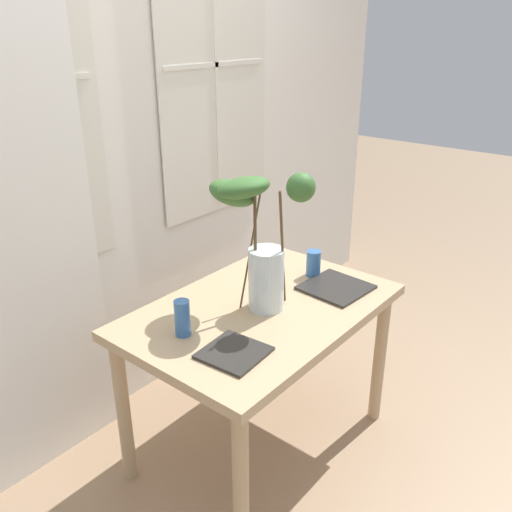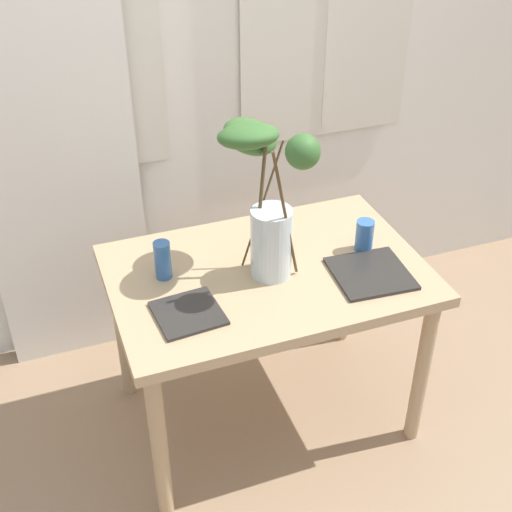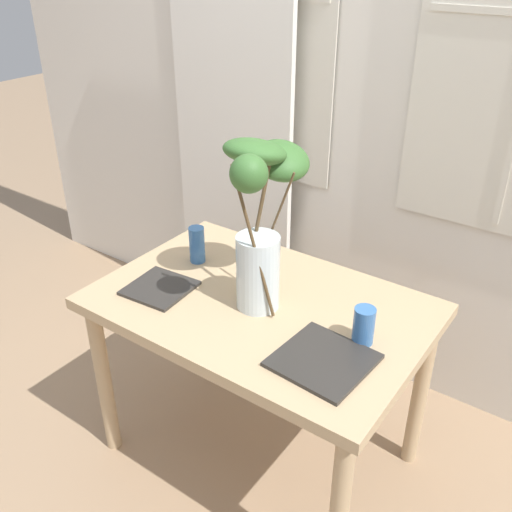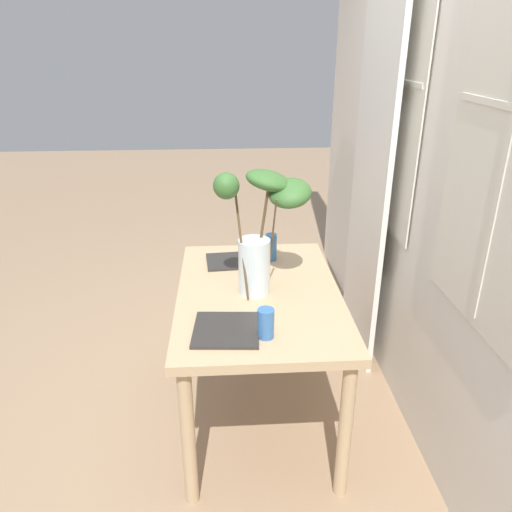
{
  "view_description": "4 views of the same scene",
  "coord_description": "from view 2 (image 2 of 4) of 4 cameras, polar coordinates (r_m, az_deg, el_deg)",
  "views": [
    {
      "loc": [
        -1.57,
        -1.26,
        1.85
      ],
      "look_at": [
        0.0,
        0.03,
        0.97
      ],
      "focal_mm": 38.09,
      "sensor_mm": 36.0,
      "label": 1
    },
    {
      "loc": [
        -0.75,
        -1.92,
        2.23
      ],
      "look_at": [
        -0.07,
        -0.08,
        0.87
      ],
      "focal_mm": 48.78,
      "sensor_mm": 36.0,
      "label": 2
    },
    {
      "loc": [
        0.95,
        -1.36,
        1.86
      ],
      "look_at": [
        -0.01,
        -0.01,
        0.93
      ],
      "focal_mm": 40.08,
      "sensor_mm": 36.0,
      "label": 3
    },
    {
      "loc": [
        2.07,
        -0.15,
        1.84
      ],
      "look_at": [
        0.0,
        -0.01,
        0.92
      ],
      "focal_mm": 34.61,
      "sensor_mm": 36.0,
      "label": 4
    }
  ],
  "objects": [
    {
      "name": "curtain_sheer_side",
      "position": [
        2.84,
        -16.57,
        9.99
      ],
      "size": [
        0.65,
        0.03,
        2.22
      ],
      "primitive_type": "cube",
      "color": "white",
      "rests_on": "ground"
    },
    {
      "name": "vase_with_branches",
      "position": [
        2.38,
        0.67,
        5.39
      ],
      "size": [
        0.33,
        0.48,
        0.6
      ],
      "color": "silver",
      "rests_on": "dining_table"
    },
    {
      "name": "back_wall_with_windows",
      "position": [
        2.96,
        -5.0,
        18.99
      ],
      "size": [
        4.27,
        0.14,
        2.86
      ],
      "color": "silver",
      "rests_on": "ground"
    },
    {
      "name": "drinking_glass_blue_left",
      "position": [
        2.49,
        -7.66,
        -0.33
      ],
      "size": [
        0.06,
        0.06,
        0.15
      ],
      "primitive_type": "cylinder",
      "color": "#386BAD",
      "rests_on": "dining_table"
    },
    {
      "name": "drinking_glass_blue_right",
      "position": [
        2.65,
        8.89,
        1.65
      ],
      "size": [
        0.07,
        0.07,
        0.12
      ],
      "primitive_type": "cylinder",
      "color": "#386BAD",
      "rests_on": "dining_table"
    },
    {
      "name": "dining_table",
      "position": [
        2.6,
        0.91,
        -2.88
      ],
      "size": [
        1.15,
        0.77,
        0.74
      ],
      "color": "tan",
      "rests_on": "ground"
    },
    {
      "name": "ground",
      "position": [
        3.04,
        0.79,
        -12.59
      ],
      "size": [
        14.0,
        14.0,
        0.0
      ],
      "primitive_type": "plane",
      "color": "#9E7F60"
    },
    {
      "name": "plate_square_left",
      "position": [
        2.35,
        -5.59,
        -4.68
      ],
      "size": [
        0.23,
        0.23,
        0.01
      ],
      "primitive_type": "cube",
      "rotation": [
        0.0,
        0.0,
        0.08
      ],
      "color": "#2D2B28",
      "rests_on": "dining_table"
    },
    {
      "name": "plate_square_right",
      "position": [
        2.55,
        9.38,
        -1.42
      ],
      "size": [
        0.29,
        0.29,
        0.01
      ],
      "primitive_type": "cube",
      "rotation": [
        0.0,
        0.0,
        -0.07
      ],
      "color": "#2D2B28",
      "rests_on": "dining_table"
    }
  ]
}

